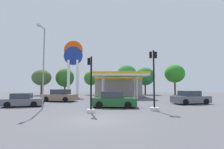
{
  "coord_description": "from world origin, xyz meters",
  "views": [
    {
      "loc": [
        1.01,
        -10.87,
        2.17
      ],
      "look_at": [
        0.9,
        11.81,
        3.66
      ],
      "focal_mm": 27.07,
      "sensor_mm": 36.0,
      "label": 1
    }
  ],
  "objects_px": {
    "tree_4": "(146,76)",
    "traffic_signal_0": "(91,94)",
    "tree_5": "(176,74)",
    "car_1": "(115,100)",
    "tree_1": "(66,78)",
    "car_3": "(24,100)",
    "corner_streetlamp": "(44,60)",
    "car_0": "(191,98)",
    "station_pole_sign": "(74,62)",
    "tree_2": "(92,78)",
    "car_2": "(61,96)",
    "traffic_signal_1": "(155,89)",
    "tree_0": "(43,78)",
    "tree_3": "(127,73)"
  },
  "relations": [
    {
      "from": "tree_4",
      "to": "traffic_signal_0",
      "type": "bearing_deg",
      "value": -109.75
    },
    {
      "from": "tree_5",
      "to": "traffic_signal_0",
      "type": "bearing_deg",
      "value": -122.18
    },
    {
      "from": "car_1",
      "to": "tree_1",
      "type": "relative_size",
      "value": 0.73
    },
    {
      "from": "car_3",
      "to": "corner_streetlamp",
      "type": "relative_size",
      "value": 0.55
    },
    {
      "from": "tree_5",
      "to": "corner_streetlamp",
      "type": "xyz_separation_m",
      "value": [
        -21.36,
        -24.76,
        -0.51
      ]
    },
    {
      "from": "car_0",
      "to": "station_pole_sign",
      "type": "bearing_deg",
      "value": 143.94
    },
    {
      "from": "tree_2",
      "to": "corner_streetlamp",
      "type": "height_order",
      "value": "corner_streetlamp"
    },
    {
      "from": "car_2",
      "to": "tree_2",
      "type": "distance_m",
      "value": 17.82
    },
    {
      "from": "car_0",
      "to": "tree_4",
      "type": "height_order",
      "value": "tree_4"
    },
    {
      "from": "tree_2",
      "to": "tree_5",
      "type": "xyz_separation_m",
      "value": [
        20.01,
        -0.44,
        1.06
      ]
    },
    {
      "from": "car_3",
      "to": "traffic_signal_1",
      "type": "bearing_deg",
      "value": -12.3
    },
    {
      "from": "tree_0",
      "to": "car_0",
      "type": "bearing_deg",
      "value": -35.5
    },
    {
      "from": "traffic_signal_1",
      "to": "car_1",
      "type": "bearing_deg",
      "value": 147.61
    },
    {
      "from": "tree_1",
      "to": "tree_4",
      "type": "xyz_separation_m",
      "value": [
        19.4,
        0.03,
        0.34
      ]
    },
    {
      "from": "tree_3",
      "to": "tree_4",
      "type": "height_order",
      "value": "tree_3"
    },
    {
      "from": "car_0",
      "to": "tree_2",
      "type": "distance_m",
      "value": 25.22
    },
    {
      "from": "corner_streetlamp",
      "to": "tree_3",
      "type": "bearing_deg",
      "value": 67.27
    },
    {
      "from": "tree_3",
      "to": "tree_5",
      "type": "height_order",
      "value": "tree_5"
    },
    {
      "from": "car_3",
      "to": "tree_3",
      "type": "xyz_separation_m",
      "value": [
        12.62,
        21.14,
        4.38
      ]
    },
    {
      "from": "tree_1",
      "to": "tree_2",
      "type": "height_order",
      "value": "tree_1"
    },
    {
      "from": "car_1",
      "to": "car_2",
      "type": "bearing_deg",
      "value": 139.71
    },
    {
      "from": "car_3",
      "to": "tree_1",
      "type": "xyz_separation_m",
      "value": [
        -2.15,
        23.13,
        3.42
      ]
    },
    {
      "from": "corner_streetlamp",
      "to": "tree_2",
      "type": "bearing_deg",
      "value": 86.94
    },
    {
      "from": "car_3",
      "to": "tree_1",
      "type": "relative_size",
      "value": 0.66
    },
    {
      "from": "car_0",
      "to": "tree_3",
      "type": "bearing_deg",
      "value": 107.58
    },
    {
      "from": "tree_1",
      "to": "tree_2",
      "type": "distance_m",
      "value": 6.35
    },
    {
      "from": "station_pole_sign",
      "to": "car_1",
      "type": "bearing_deg",
      "value": -63.36
    },
    {
      "from": "traffic_signal_1",
      "to": "tree_1",
      "type": "xyz_separation_m",
      "value": [
        -15.05,
        25.95,
        2.14
      ]
    },
    {
      "from": "car_2",
      "to": "car_3",
      "type": "height_order",
      "value": "car_2"
    },
    {
      "from": "car_3",
      "to": "tree_5",
      "type": "xyz_separation_m",
      "value": [
        24.21,
        22.59,
        4.39
      ]
    },
    {
      "from": "car_2",
      "to": "tree_2",
      "type": "xyz_separation_m",
      "value": [
        2.14,
        17.39,
        3.21
      ]
    },
    {
      "from": "car_1",
      "to": "traffic_signal_1",
      "type": "bearing_deg",
      "value": -32.39
    },
    {
      "from": "tree_0",
      "to": "corner_streetlamp",
      "type": "xyz_separation_m",
      "value": [
        9.54,
        -22.67,
        0.53
      ]
    },
    {
      "from": "car_2",
      "to": "tree_1",
      "type": "distance_m",
      "value": 18.3
    },
    {
      "from": "station_pole_sign",
      "to": "car_2",
      "type": "bearing_deg",
      "value": -87.89
    },
    {
      "from": "car_0",
      "to": "tree_4",
      "type": "relative_size",
      "value": 0.71
    },
    {
      "from": "car_0",
      "to": "car_3",
      "type": "relative_size",
      "value": 1.12
    },
    {
      "from": "car_3",
      "to": "tree_2",
      "type": "xyz_separation_m",
      "value": [
        4.2,
        23.03,
        3.32
      ]
    },
    {
      "from": "car_0",
      "to": "tree_5",
      "type": "relative_size",
      "value": 0.65
    },
    {
      "from": "car_1",
      "to": "car_3",
      "type": "height_order",
      "value": "car_1"
    },
    {
      "from": "car_3",
      "to": "traffic_signal_1",
      "type": "distance_m",
      "value": 13.26
    },
    {
      "from": "car_3",
      "to": "tree_1",
      "type": "height_order",
      "value": "tree_1"
    },
    {
      "from": "car_3",
      "to": "tree_5",
      "type": "distance_m",
      "value": 33.4
    },
    {
      "from": "tree_3",
      "to": "tree_2",
      "type": "bearing_deg",
      "value": 167.39
    },
    {
      "from": "tree_3",
      "to": "car_1",
      "type": "bearing_deg",
      "value": -98.32
    },
    {
      "from": "traffic_signal_0",
      "to": "tree_4",
      "type": "height_order",
      "value": "tree_4"
    },
    {
      "from": "tree_4",
      "to": "station_pole_sign",
      "type": "bearing_deg",
      "value": -151.54
    },
    {
      "from": "station_pole_sign",
      "to": "tree_0",
      "type": "height_order",
      "value": "station_pole_sign"
    },
    {
      "from": "car_2",
      "to": "tree_0",
      "type": "relative_size",
      "value": 0.85
    },
    {
      "from": "car_1",
      "to": "tree_3",
      "type": "relative_size",
      "value": 0.66
    }
  ]
}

